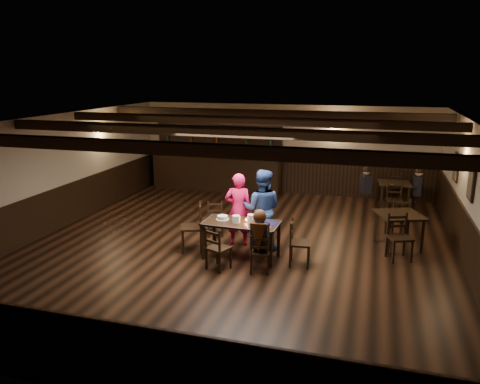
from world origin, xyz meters
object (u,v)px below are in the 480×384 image
(chair_near_right, at_px, (260,251))
(cake, at_px, (222,218))
(chair_near_left, at_px, (216,246))
(woman_pink, at_px, (238,209))
(bar_counter, at_px, (217,167))
(man_blue, at_px, (262,209))
(dining_table, at_px, (241,226))

(chair_near_right, xyz_separation_m, cake, (-0.95, 0.70, 0.34))
(chair_near_left, xyz_separation_m, chair_near_right, (0.83, 0.09, -0.04))
(woman_pink, height_order, bar_counter, bar_counter)
(chair_near_right, bearing_deg, chair_near_left, -173.99)
(woman_pink, xyz_separation_m, bar_counter, (-2.05, 4.53, -0.07))
(man_blue, relative_size, cake, 6.52)
(dining_table, height_order, woman_pink, woman_pink)
(dining_table, height_order, cake, cake)
(chair_near_left, distance_m, man_blue, 1.54)
(dining_table, xyz_separation_m, bar_counter, (-2.32, 5.23, 0.06))
(chair_near_left, xyz_separation_m, woman_pink, (0.02, 1.42, 0.30))
(chair_near_right, distance_m, cake, 1.23)
(man_blue, bearing_deg, woman_pink, -7.57)
(woman_pink, xyz_separation_m, cake, (-0.14, -0.64, -0.00))
(chair_near_left, xyz_separation_m, man_blue, (0.54, 1.39, 0.36))
(chair_near_left, height_order, man_blue, man_blue)
(chair_near_right, relative_size, bar_counter, 0.18)
(man_blue, distance_m, bar_counter, 5.23)
(bar_counter, bearing_deg, dining_table, -66.08)
(chair_near_right, height_order, bar_counter, bar_counter)
(chair_near_right, height_order, cake, cake)
(chair_near_left, distance_m, cake, 0.85)
(chair_near_left, relative_size, woman_pink, 0.53)
(woman_pink, distance_m, cake, 0.66)
(dining_table, distance_m, chair_near_right, 0.86)
(chair_near_right, xyz_separation_m, bar_counter, (-2.86, 5.86, 0.27))
(chair_near_right, height_order, woman_pink, woman_pink)
(man_blue, bearing_deg, dining_table, 64.77)
(cake, bearing_deg, chair_near_right, -36.21)
(woman_pink, xyz_separation_m, man_blue, (0.52, -0.03, 0.06))
(woman_pink, bearing_deg, chair_near_right, 109.08)
(woman_pink, bearing_deg, bar_counter, -77.68)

